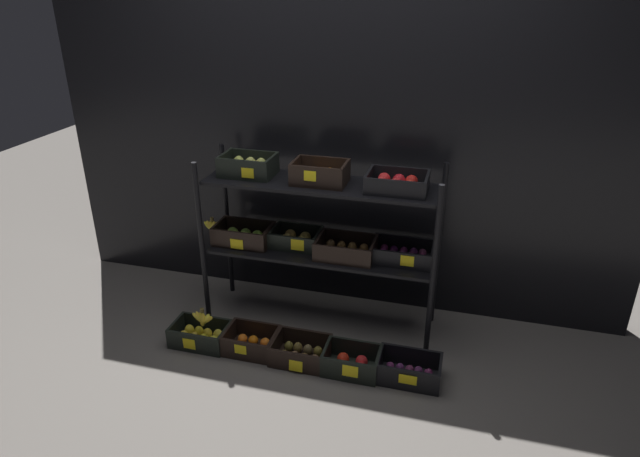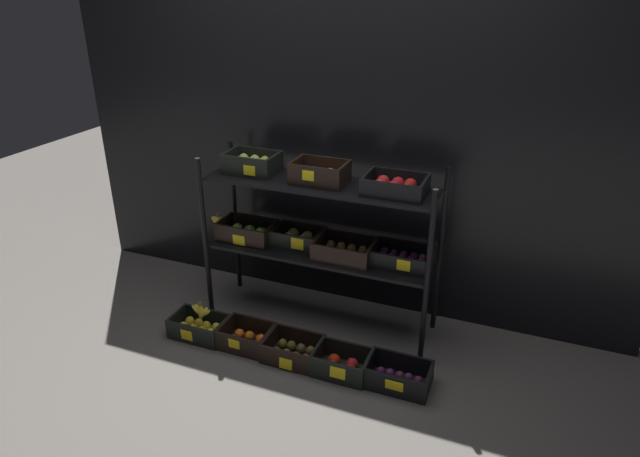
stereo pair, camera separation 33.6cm
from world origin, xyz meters
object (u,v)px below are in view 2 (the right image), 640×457
object	(u,v)px
crate_ground_lemon	(200,328)
banana_bunch_loose	(201,312)
crate_ground_kiwi	(293,351)
crate_ground_plum	(398,377)
display_rack	(318,219)
crate_ground_apple_red	(342,365)
crate_ground_tangerine	(247,338)

from	to	relation	value
crate_ground_lemon	banana_bunch_loose	world-z (taller)	banana_bunch_loose
crate_ground_kiwi	crate_ground_plum	world-z (taller)	crate_ground_plum
crate_ground_kiwi	banana_bunch_loose	bearing A→B (deg)	-178.82
display_rack	crate_ground_plum	xyz separation A→B (m)	(0.65, -0.44, -0.68)
display_rack	banana_bunch_loose	size ratio (longest dim) A/B	9.88
display_rack	crate_ground_lemon	distance (m)	1.02
crate_ground_kiwi	crate_ground_apple_red	xyz separation A→B (m)	(0.31, -0.02, 0.00)
crate_ground_kiwi	crate_ground_apple_red	world-z (taller)	crate_ground_apple_red
crate_ground_apple_red	crate_ground_kiwi	bearing A→B (deg)	176.81
crate_ground_lemon	crate_ground_plum	distance (m)	1.28
crate_ground_apple_red	crate_ground_plum	world-z (taller)	same
display_rack	banana_bunch_loose	bearing A→B (deg)	-142.93
crate_ground_kiwi	crate_ground_apple_red	bearing A→B (deg)	-3.19
crate_ground_apple_red	crate_ground_plum	distance (m)	0.33
crate_ground_kiwi	crate_ground_lemon	bearing A→B (deg)	-179.30
crate_ground_tangerine	crate_ground_plum	bearing A→B (deg)	-0.62
crate_ground_apple_red	banana_bunch_loose	bearing A→B (deg)	179.73
crate_ground_plum	banana_bunch_loose	xyz separation A→B (m)	(-1.25, -0.01, 0.13)
crate_ground_tangerine	crate_ground_apple_red	distance (m)	0.63
crate_ground_plum	crate_ground_kiwi	bearing A→B (deg)	179.86
display_rack	banana_bunch_loose	xyz separation A→B (m)	(-0.60, -0.45, -0.54)
crate_ground_lemon	crate_ground_plum	bearing A→B (deg)	0.29
crate_ground_tangerine	crate_ground_kiwi	xyz separation A→B (m)	(0.32, -0.01, -0.00)
crate_ground_lemon	crate_ground_plum	size ratio (longest dim) A/B	0.99
crate_ground_lemon	banana_bunch_loose	size ratio (longest dim) A/B	2.23
crate_ground_lemon	crate_ground_kiwi	size ratio (longest dim) A/B	1.05
crate_ground_tangerine	crate_ground_plum	distance (m)	0.95
crate_ground_kiwi	display_rack	bearing A→B (deg)	92.50
crate_ground_tangerine	crate_ground_kiwi	bearing A→B (deg)	-1.59
crate_ground_tangerine	crate_ground_plum	size ratio (longest dim) A/B	0.88
crate_ground_apple_red	crate_ground_tangerine	bearing A→B (deg)	177.62
crate_ground_tangerine	crate_ground_apple_red	world-z (taller)	crate_ground_apple_red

